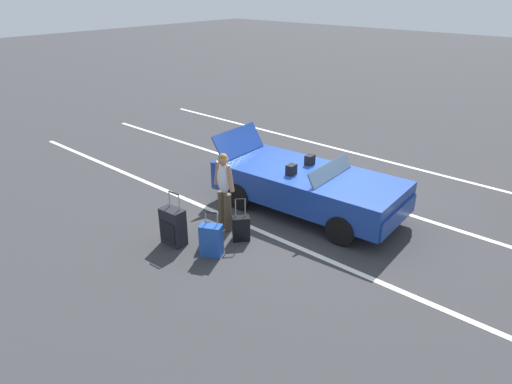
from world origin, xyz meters
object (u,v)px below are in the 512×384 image
suitcase_large_black (173,227)px  suitcase_medium_bright (211,240)px  convertible_car (316,189)px  traveler_person (224,188)px  suitcase_small_carryon (241,228)px

suitcase_large_black → suitcase_medium_bright: bearing=99.7°
convertible_car → suitcase_large_black: size_ratio=4.05×
convertible_car → suitcase_large_black: 3.17m
convertible_car → suitcase_large_black: (-1.32, -2.87, -0.22)m
suitcase_large_black → traveler_person: traveler_person is taller
traveler_person → convertible_car: bearing=-22.2°
suitcase_large_black → suitcase_small_carryon: 1.31m
suitcase_large_black → convertible_car: bearing=152.1°
convertible_car → suitcase_medium_bright: bearing=-103.5°
traveler_person → suitcase_large_black: bearing=168.8°
suitcase_medium_bright → suitcase_small_carryon: bearing=150.9°
suitcase_small_carryon → convertible_car: bearing=117.2°
convertible_car → suitcase_medium_bright: convertible_car is taller
convertible_car → suitcase_small_carryon: size_ratio=4.93×
traveler_person → suitcase_small_carryon: bearing=-94.8°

